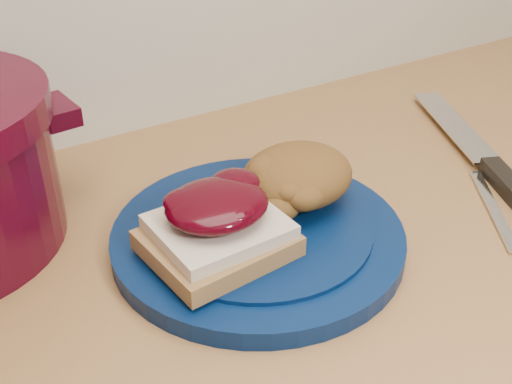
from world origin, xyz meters
TOP-DOWN VIEW (x-y plane):
  - plate at (-0.04, 1.49)m, footprint 0.30×0.30m
  - sandwich at (-0.09, 1.48)m, footprint 0.14×0.12m
  - stuffing_mound at (0.02, 1.51)m, footprint 0.12×0.10m
  - chef_knife at (0.28, 1.46)m, footprint 0.16×0.32m
  - butter_knife at (0.22, 1.41)m, footprint 0.10×0.14m

SIDE VIEW (x-z plane):
  - butter_knife at x=0.22m, z-range 0.90..0.90m
  - plate at x=-0.04m, z-range 0.90..0.92m
  - chef_knife at x=0.28m, z-range 0.90..0.92m
  - sandwich at x=-0.09m, z-range 0.92..0.98m
  - stuffing_mound at x=0.02m, z-range 0.92..0.98m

